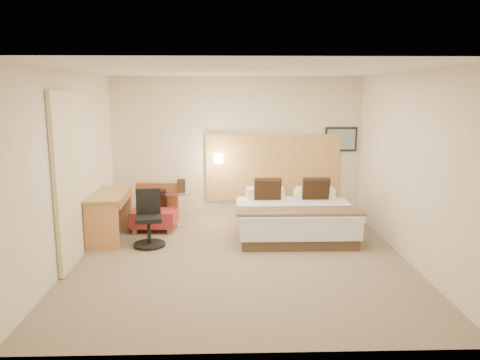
{
  "coord_description": "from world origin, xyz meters",
  "views": [
    {
      "loc": [
        -0.2,
        -6.49,
        2.41
      ],
      "look_at": [
        0.01,
        0.58,
        1.07
      ],
      "focal_mm": 35.0,
      "sensor_mm": 36.0,
      "label": 1
    }
  ],
  "objects_px": {
    "lounge_chair": "(155,211)",
    "desk": "(110,203)",
    "bed": "(293,217)",
    "side_table": "(176,207)",
    "desk_chair": "(149,223)"
  },
  "relations": [
    {
      "from": "bed",
      "to": "side_table",
      "type": "relative_size",
      "value": 3.07
    },
    {
      "from": "side_table",
      "to": "desk",
      "type": "bearing_deg",
      "value": -144.3
    },
    {
      "from": "bed",
      "to": "side_table",
      "type": "height_order",
      "value": "bed"
    },
    {
      "from": "bed",
      "to": "lounge_chair",
      "type": "bearing_deg",
      "value": 170.68
    },
    {
      "from": "side_table",
      "to": "desk_chair",
      "type": "relative_size",
      "value": 0.72
    },
    {
      "from": "desk_chair",
      "to": "side_table",
      "type": "bearing_deg",
      "value": 73.72
    },
    {
      "from": "desk",
      "to": "desk_chair",
      "type": "height_order",
      "value": "desk_chair"
    },
    {
      "from": "lounge_chair",
      "to": "desk",
      "type": "distance_m",
      "value": 0.9
    },
    {
      "from": "bed",
      "to": "lounge_chair",
      "type": "distance_m",
      "value": 2.43
    },
    {
      "from": "bed",
      "to": "lounge_chair",
      "type": "relative_size",
      "value": 2.48
    },
    {
      "from": "desk",
      "to": "desk_chair",
      "type": "bearing_deg",
      "value": -28.7
    },
    {
      "from": "bed",
      "to": "desk",
      "type": "bearing_deg",
      "value": -177.02
    },
    {
      "from": "desk",
      "to": "side_table",
      "type": "bearing_deg",
      "value": 35.7
    },
    {
      "from": "side_table",
      "to": "desk_chair",
      "type": "xyz_separation_m",
      "value": [
        -0.32,
        -1.09,
        0.02
      ]
    },
    {
      "from": "bed",
      "to": "side_table",
      "type": "xyz_separation_m",
      "value": [
        -2.05,
        0.56,
        0.04
      ]
    }
  ]
}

